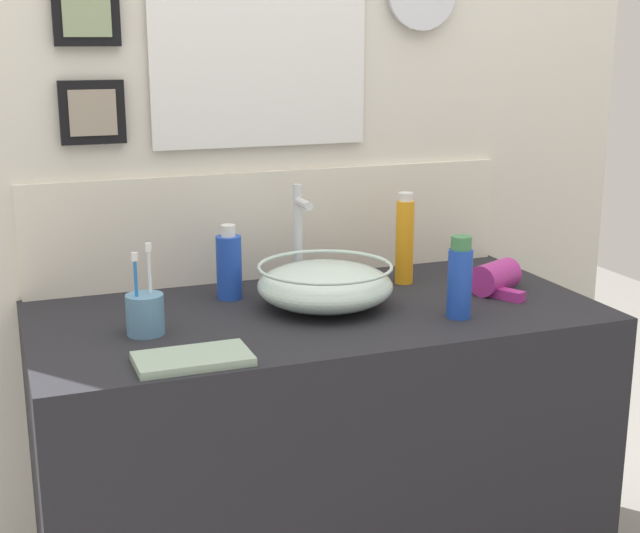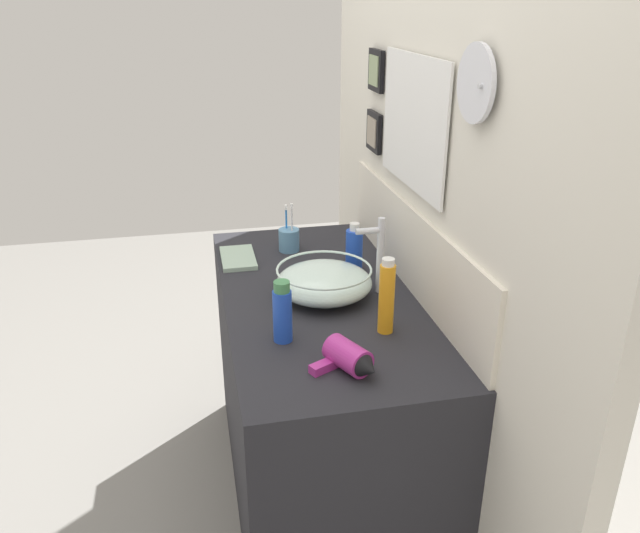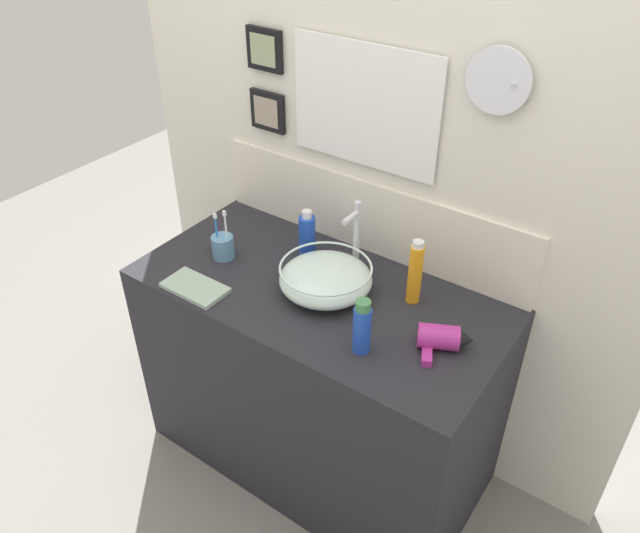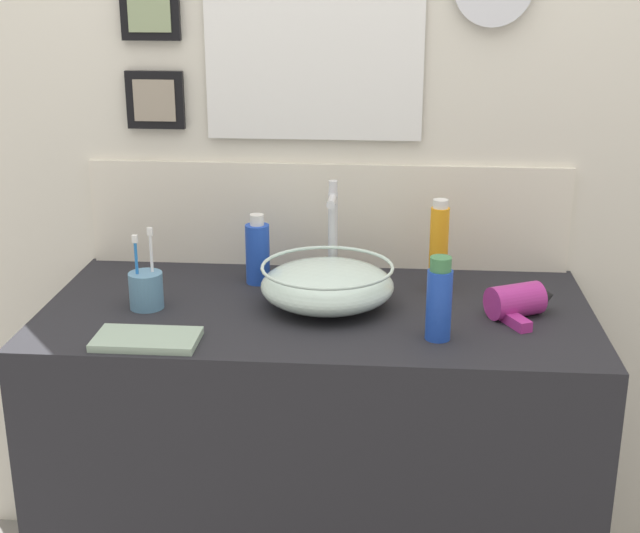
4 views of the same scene
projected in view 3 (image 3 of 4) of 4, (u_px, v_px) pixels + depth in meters
name	position (u px, v px, depth m)	size (l,w,h in m)	color
ground_plane	(319.00, 452.00, 2.58)	(6.00, 6.00, 0.00)	gray
vanity_counter	(318.00, 380.00, 2.34)	(1.27, 0.62, 0.85)	#232328
back_panel	(376.00, 162.00, 2.12)	(2.02, 0.09, 2.37)	silver
glass_bowl_sink	(326.00, 278.00, 2.06)	(0.31, 0.31, 0.10)	silver
faucet	(356.00, 232.00, 2.12)	(0.02, 0.09, 0.26)	silver
hair_drier	(443.00, 339.00, 1.84)	(0.18, 0.18, 0.08)	#B22D8C
toothbrush_cup	(223.00, 246.00, 2.23)	(0.08, 0.08, 0.19)	#598CB2
shampoo_bottle	(415.00, 273.00, 1.98)	(0.05, 0.05, 0.23)	orange
soap_dispenser	(362.00, 327.00, 1.80)	(0.05, 0.05, 0.18)	blue
lotion_bottle	(307.00, 234.00, 2.23)	(0.06, 0.06, 0.18)	blue
hand_towel	(195.00, 288.00, 2.09)	(0.22, 0.12, 0.02)	#99B29E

